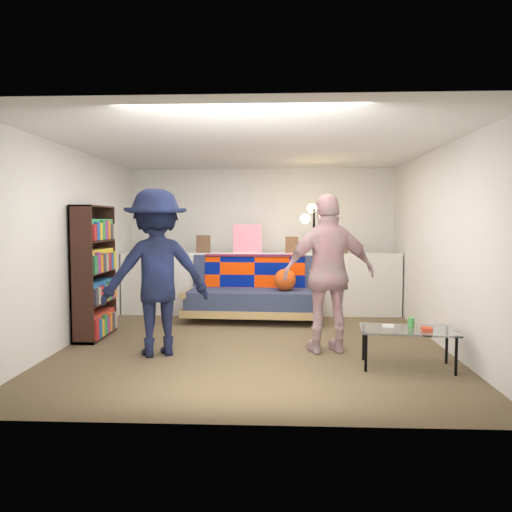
% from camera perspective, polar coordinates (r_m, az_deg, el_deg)
% --- Properties ---
extents(ground, '(5.00, 5.00, 0.00)m').
position_cam_1_polar(ground, '(6.26, -0.17, -9.88)').
color(ground, brown).
rests_on(ground, ground).
extents(room_shell, '(4.60, 5.05, 2.45)m').
position_cam_1_polar(room_shell, '(6.55, 0.03, 5.47)').
color(room_shell, silver).
rests_on(room_shell, ground).
extents(half_wall_ledge, '(4.45, 0.15, 1.00)m').
position_cam_1_polar(half_wall_ledge, '(7.94, 0.46, -3.26)').
color(half_wall_ledge, silver).
rests_on(half_wall_ledge, ground).
extents(ledge_decor, '(2.97, 0.02, 0.45)m').
position_cam_1_polar(ledge_decor, '(7.88, -1.19, 1.62)').
color(ledge_decor, brown).
rests_on(ledge_decor, half_wall_ledge).
extents(futon_sofa, '(2.09, 1.08, 0.88)m').
position_cam_1_polar(futon_sofa, '(7.59, -0.17, -4.28)').
color(futon_sofa, tan).
rests_on(futon_sofa, ground).
extents(bookshelf, '(0.28, 0.85, 1.70)m').
position_cam_1_polar(bookshelf, '(6.75, -18.02, -2.23)').
color(bookshelf, black).
rests_on(bookshelf, ground).
extents(coffee_table, '(1.01, 0.63, 0.50)m').
position_cam_1_polar(coffee_table, '(5.40, 17.02, -8.26)').
color(coffee_table, black).
rests_on(coffee_table, ground).
extents(floor_lamp, '(0.41, 0.34, 1.76)m').
position_cam_1_polar(floor_lamp, '(7.50, 6.58, 2.03)').
color(floor_lamp, black).
rests_on(floor_lamp, ground).
extents(person_left, '(1.38, 1.11, 1.86)m').
position_cam_1_polar(person_left, '(5.69, -11.30, -1.86)').
color(person_left, black).
rests_on(person_left, ground).
extents(person_right, '(1.13, 0.63, 1.81)m').
position_cam_1_polar(person_right, '(5.74, 8.36, -2.01)').
color(person_right, pink).
rests_on(person_right, ground).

